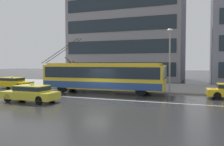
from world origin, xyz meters
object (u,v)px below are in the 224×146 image
bus_shelter (98,71)px  trolleybus (103,76)px  street_tree_bare (73,71)px  taxi_oncoming_near (31,93)px  street_lamp (170,54)px  taxi_queued_behind_bus (12,82)px  pedestrian_at_shelter (112,74)px  pedestrian_approaching_curb (138,81)px

bus_shelter → trolleybus: bearing=-60.1°
trolleybus → street_tree_bare: size_ratio=3.67×
taxi_oncoming_near → street_lamp: (9.20, 9.37, 3.14)m
taxi_queued_behind_bus → pedestrian_at_shelter: size_ratio=2.45×
taxi_queued_behind_bus → pedestrian_approaching_curb: 14.81m
pedestrian_at_shelter → taxi_oncoming_near: bearing=-100.9°
trolleybus → taxi_queued_behind_bus: bearing=179.4°
taxi_oncoming_near → taxi_queued_behind_bus: 11.24m
pedestrian_approaching_curb → pedestrian_at_shelter: bearing=150.1°
taxi_oncoming_near → street_tree_bare: (-2.51, 10.61, 1.23)m
bus_shelter → taxi_oncoming_near: bearing=-93.7°
trolleybus → pedestrian_at_shelter: (-0.73, 4.62, 0.02)m
trolleybus → pedestrian_at_shelter: 4.68m
street_lamp → street_tree_bare: size_ratio=1.75×
taxi_oncoming_near → pedestrian_approaching_curb: size_ratio=2.76×
trolleybus → pedestrian_approaching_curb: 3.91m
taxi_oncoming_near → taxi_queued_behind_bus: bearing=140.5°
taxi_queued_behind_bus → pedestrian_approaching_curb: pedestrian_approaching_curb is taller
street_tree_bare → trolleybus: bearing=-33.2°
taxi_queued_behind_bus → pedestrian_at_shelter: bearing=22.4°
trolleybus → bus_shelter: size_ratio=3.19×
bus_shelter → pedestrian_approaching_curb: (5.22, -1.42, -0.88)m
bus_shelter → street_lamp: street_lamp is taller
bus_shelter → pedestrian_at_shelter: 1.71m
bus_shelter → street_tree_bare: 3.24m
trolleybus → taxi_oncoming_near: bearing=-112.9°
trolleybus → street_lamp: bearing=20.7°
trolleybus → taxi_oncoming_near: trolleybus is taller
trolleybus → pedestrian_approaching_curb: (2.96, 2.50, -0.53)m
pedestrian_at_shelter → bus_shelter: bearing=-155.2°
street_lamp → street_tree_bare: street_lamp is taller
pedestrian_at_shelter → pedestrian_approaching_curb: (3.69, -2.12, -0.55)m
taxi_queued_behind_bus → street_lamp: 18.29m
trolleybus → taxi_oncoming_near: (-2.97, -7.02, -0.92)m
pedestrian_at_shelter → street_lamp: (6.96, -2.27, 2.20)m
pedestrian_approaching_curb → street_lamp: 4.27m
taxi_oncoming_near → street_lamp: 13.50m
taxi_queued_behind_bus → street_lamp: street_lamp is taller
trolleybus → pedestrian_approaching_curb: trolleybus is taller
taxi_queued_behind_bus → bus_shelter: bus_shelter is taller
bus_shelter → pedestrian_approaching_curb: 5.48m
taxi_queued_behind_bus → pedestrian_at_shelter: (10.92, 4.49, 0.94)m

